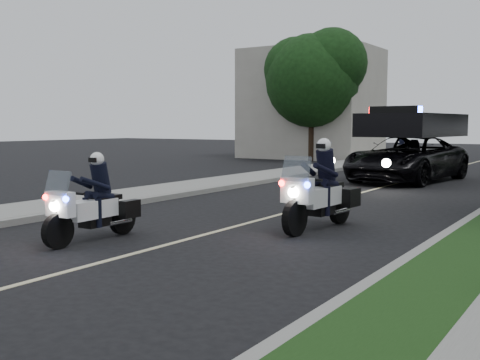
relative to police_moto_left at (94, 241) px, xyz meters
The scene contains 12 objects.
ground 1.53m from the police_moto_left, 24.11° to the left, with size 120.00×120.00×0.00m, color black.
curb_left 10.96m from the police_moto_left, 104.29° to the left, with size 0.20×60.00×0.15m, color gray.
sidewalk_left 11.29m from the police_moto_left, 109.71° to the left, with size 2.00×60.00×0.16m, color gray.
building_far 28.20m from the police_moto_left, 107.91° to the left, with size 8.00×6.00×7.00m, color #A8A396.
lane_marking 10.72m from the police_moto_left, 82.52° to the left, with size 0.12×50.00×0.01m, color #BFB78C.
police_moto_left is the anchor object (origin of this frame).
police_moto_right 4.52m from the police_moto_left, 48.21° to the left, with size 0.78×2.22×1.89m, color silver, non-canonical shape.
police_suv 14.50m from the police_moto_left, 84.29° to the left, with size 2.89×6.23×3.03m, color black.
bicycle 21.19m from the police_moto_left, 92.43° to the left, with size 0.67×1.91×1.00m, color black.
cyclist 21.19m from the police_moto_left, 92.43° to the left, with size 0.60×0.40×1.67m, color black.
tree_left_near 24.73m from the police_moto_left, 106.77° to the left, with size 5.53×5.53×9.21m, color #153A13, non-canonical shape.
tree_left_far 31.56m from the police_moto_left, 105.32° to the left, with size 5.32×5.32×8.87m, color black, non-canonical shape.
Camera 1 is at (6.65, -7.91, 2.16)m, focal length 42.81 mm.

